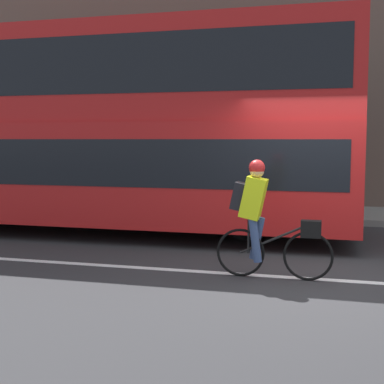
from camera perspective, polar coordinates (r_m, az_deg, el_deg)
The scene contains 7 objects.
ground_plane at distance 7.40m, azimuth 13.16°, elevation -8.92°, with size 80.00×80.00×0.00m, color #2D2D30.
road_center_line at distance 7.33m, azimuth 13.15°, elevation -9.03°, with size 50.00×0.14×0.01m, color silver.
sidewalk_curb at distance 13.06m, azimuth 13.88°, elevation -2.31°, with size 60.00×2.40×0.14m.
building_facade at distance 14.63m, azimuth 14.45°, elevation 17.85°, with size 60.00×0.30×9.95m.
bus at distance 10.87m, azimuth -11.82°, elevation 7.18°, with size 10.65×2.62×3.89m.
cyclist_on_bike at distance 7.12m, azimuth 7.44°, elevation -2.38°, with size 1.54×0.32×1.58m.
street_sign_post at distance 14.76m, azimuth -15.11°, elevation 4.85°, with size 0.36×0.09×2.78m.
Camera 1 is at (0.16, -7.16, 1.85)m, focal length 50.00 mm.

